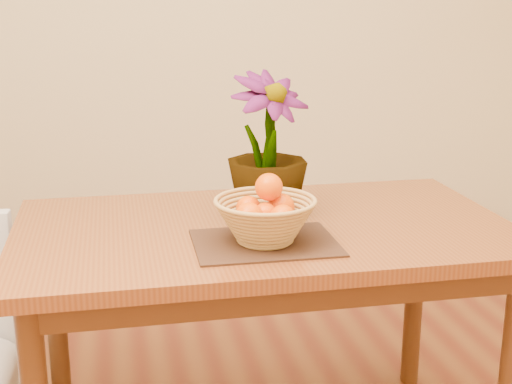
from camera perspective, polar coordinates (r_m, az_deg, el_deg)
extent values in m
cube|color=#FBEABF|center=(3.85, -5.61, 14.91)|extent=(4.00, 0.02, 2.70)
cube|color=brown|center=(2.03, 0.66, -3.14)|extent=(1.40, 0.80, 0.04)
cube|color=#44250F|center=(2.05, 0.66, -4.73)|extent=(1.28, 0.68, 0.08)
cylinder|color=#44250F|center=(2.13, 19.67, -14.22)|extent=(0.06, 0.06, 0.71)
cylinder|color=#44250F|center=(2.44, -15.66, -9.98)|extent=(0.06, 0.06, 0.71)
cylinder|color=#44250F|center=(2.63, 12.55, -7.80)|extent=(0.06, 0.06, 0.71)
cube|color=#3B2415|center=(1.87, 0.73, -4.08)|extent=(0.38, 0.28, 0.01)
cylinder|color=tan|center=(1.86, 0.74, -3.89)|extent=(0.14, 0.14, 0.01)
sphere|color=#E84803|center=(1.84, 0.74, -1.78)|extent=(0.06, 0.06, 0.06)
sphere|color=#E84803|center=(1.88, 1.99, -1.20)|extent=(0.07, 0.07, 0.07)
sphere|color=#E84803|center=(1.88, -0.60, -1.31)|extent=(0.07, 0.07, 0.07)
sphere|color=#E84803|center=(1.80, -0.57, -1.99)|extent=(0.07, 0.07, 0.07)
sphere|color=#E84803|center=(1.80, 2.15, -2.07)|extent=(0.07, 0.07, 0.07)
sphere|color=#E84803|center=(1.85, 1.04, 0.40)|extent=(0.07, 0.07, 0.07)
imported|color=#144715|center=(2.04, 0.90, 3.67)|extent=(0.31, 0.31, 0.42)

